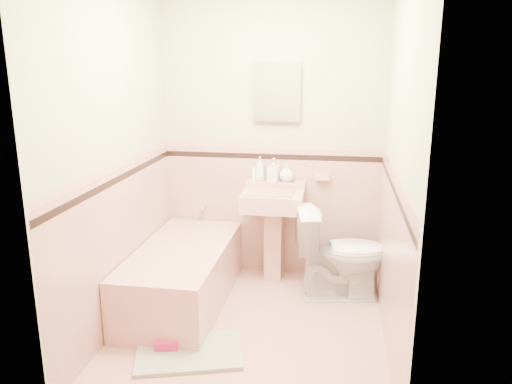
% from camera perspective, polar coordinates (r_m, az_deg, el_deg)
% --- Properties ---
extents(floor, '(2.20, 2.20, 0.00)m').
position_cam_1_polar(floor, '(3.95, -0.61, -15.13)').
color(floor, tan).
rests_on(floor, ground).
extents(wall_back, '(2.50, 0.00, 2.50)m').
position_cam_1_polar(wall_back, '(4.57, 1.75, 5.69)').
color(wall_back, beige).
rests_on(wall_back, ground).
extents(wall_front, '(2.50, 0.00, 2.50)m').
position_cam_1_polar(wall_front, '(2.46, -5.16, -2.16)').
color(wall_front, beige).
rests_on(wall_front, ground).
extents(wall_left, '(0.00, 2.50, 2.50)m').
position_cam_1_polar(wall_left, '(3.80, -15.71, 3.33)').
color(wall_left, beige).
rests_on(wall_left, ground).
extents(wall_right, '(0.00, 2.50, 2.50)m').
position_cam_1_polar(wall_right, '(3.47, 15.82, 2.29)').
color(wall_right, beige).
rests_on(wall_right, ground).
extents(wainscot_back, '(2.00, 0.00, 2.00)m').
position_cam_1_polar(wainscot_back, '(4.70, 1.67, -2.19)').
color(wainscot_back, tan).
rests_on(wainscot_back, ground).
extents(wainscot_front, '(2.00, 0.00, 2.00)m').
position_cam_1_polar(wainscot_front, '(2.73, -4.78, -15.30)').
color(wainscot_front, tan).
rests_on(wainscot_front, ground).
extents(wainscot_left, '(0.00, 2.20, 2.20)m').
position_cam_1_polar(wainscot_left, '(3.97, -14.91, -5.91)').
color(wainscot_left, tan).
rests_on(wainscot_left, ground).
extents(wainscot_right, '(0.00, 2.20, 2.20)m').
position_cam_1_polar(wainscot_right, '(3.66, 14.93, -7.70)').
color(wainscot_right, tan).
rests_on(wainscot_right, ground).
extents(accent_back, '(2.00, 0.00, 2.00)m').
position_cam_1_polar(accent_back, '(4.57, 1.71, 4.04)').
color(accent_back, black).
rests_on(accent_back, ground).
extents(accent_front, '(2.00, 0.00, 2.00)m').
position_cam_1_polar(accent_front, '(2.51, -4.99, -4.89)').
color(accent_front, black).
rests_on(accent_front, ground).
extents(accent_left, '(0.00, 2.20, 2.20)m').
position_cam_1_polar(accent_left, '(3.82, -15.33, 1.42)').
color(accent_left, black).
rests_on(accent_left, ground).
extents(accent_right, '(0.00, 2.20, 2.20)m').
position_cam_1_polar(accent_right, '(3.50, 15.38, 0.23)').
color(accent_right, black).
rests_on(accent_right, ground).
extents(cap_back, '(2.00, 0.00, 2.00)m').
position_cam_1_polar(cap_back, '(4.56, 1.72, 5.28)').
color(cap_back, tan).
rests_on(cap_back, ground).
extents(cap_front, '(2.00, 0.00, 2.00)m').
position_cam_1_polar(cap_front, '(2.48, -5.04, -2.71)').
color(cap_front, tan).
rests_on(cap_front, ground).
extents(cap_left, '(0.00, 2.20, 2.20)m').
position_cam_1_polar(cap_left, '(3.80, -15.43, 2.89)').
color(cap_left, tan).
rests_on(cap_left, ground).
extents(cap_right, '(0.00, 2.20, 2.20)m').
position_cam_1_polar(cap_right, '(3.48, 15.49, 1.82)').
color(cap_right, tan).
rests_on(cap_right, ground).
extents(bathtub, '(0.70, 1.50, 0.45)m').
position_cam_1_polar(bathtub, '(4.27, -8.31, -9.49)').
color(bathtub, tan).
rests_on(bathtub, floor).
extents(tub_faucet, '(0.04, 0.12, 0.04)m').
position_cam_1_polar(tub_faucet, '(4.78, -5.89, -1.60)').
color(tub_faucet, silver).
rests_on(tub_faucet, wall_back).
extents(sink, '(0.54, 0.48, 0.84)m').
position_cam_1_polar(sink, '(4.54, 1.89, -5.18)').
color(sink, tan).
rests_on(sink, floor).
extents(sink_faucet, '(0.02, 0.02, 0.10)m').
position_cam_1_polar(sink_faucet, '(4.52, 2.18, 1.72)').
color(sink_faucet, silver).
rests_on(sink_faucet, sink).
extents(medicine_cabinet, '(0.36, 0.04, 0.45)m').
position_cam_1_polar(medicine_cabinet, '(4.49, 2.39, 11.30)').
color(medicine_cabinet, white).
rests_on(medicine_cabinet, wall_back).
extents(soap_dish, '(0.13, 0.08, 0.04)m').
position_cam_1_polar(soap_dish, '(4.55, 7.53, 1.68)').
color(soap_dish, tan).
rests_on(soap_dish, wall_back).
extents(soap_bottle_left, '(0.09, 0.09, 0.22)m').
position_cam_1_polar(soap_bottle_left, '(4.57, 0.45, 2.65)').
color(soap_bottle_left, '#B2B2B2').
rests_on(soap_bottle_left, sink).
extents(soap_bottle_mid, '(0.11, 0.11, 0.21)m').
position_cam_1_polar(soap_bottle_mid, '(4.55, 2.01, 2.54)').
color(soap_bottle_mid, '#B2B2B2').
rests_on(soap_bottle_mid, sink).
extents(soap_bottle_right, '(0.16, 0.16, 0.17)m').
position_cam_1_polar(soap_bottle_right, '(4.54, 3.50, 2.22)').
color(soap_bottle_right, '#B2B2B2').
rests_on(soap_bottle_right, sink).
extents(tube, '(0.04, 0.04, 0.12)m').
position_cam_1_polar(tube, '(4.59, -0.26, 2.07)').
color(tube, white).
rests_on(tube, sink).
extents(toilet, '(0.83, 0.57, 0.78)m').
position_cam_1_polar(toilet, '(4.32, 9.71, -6.85)').
color(toilet, white).
rests_on(toilet, floor).
extents(bucket, '(0.29, 0.29, 0.23)m').
position_cam_1_polar(bucket, '(4.57, 8.00, -9.36)').
color(bucket, '#0017A0').
rests_on(bucket, floor).
extents(bath_mat, '(0.82, 0.66, 0.03)m').
position_cam_1_polar(bath_mat, '(3.66, -7.63, -17.63)').
color(bath_mat, gray).
rests_on(bath_mat, floor).
extents(shoe, '(0.17, 0.10, 0.06)m').
position_cam_1_polar(shoe, '(3.68, -10.12, -16.72)').
color(shoe, '#BF1E59').
rests_on(shoe, bath_mat).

